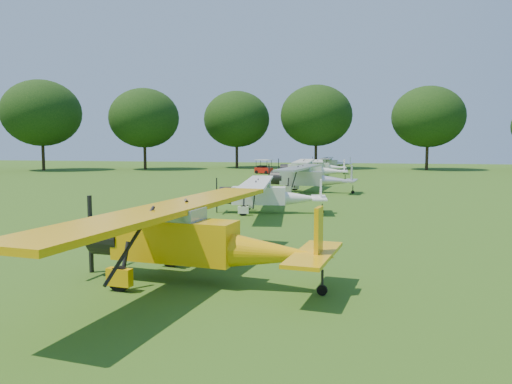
# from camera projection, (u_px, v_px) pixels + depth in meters

# --- Properties ---
(ground) EXTENTS (160.00, 160.00, 0.00)m
(ground) POSITION_uv_depth(u_px,v_px,m) (239.00, 231.00, 22.01)
(ground) COLOR #285916
(ground) RESTS_ON ground
(tree_belt) EXTENTS (137.36, 130.27, 14.52)m
(tree_belt) POSITION_uv_depth(u_px,v_px,m) (322.00, 42.00, 20.63)
(tree_belt) COLOR black
(tree_belt) RESTS_ON ground
(aircraft_2) EXTENTS (7.40, 11.76, 2.31)m
(aircraft_2) POSITION_uv_depth(u_px,v_px,m) (192.00, 234.00, 13.68)
(aircraft_2) COLOR #EDAC09
(aircraft_2) RESTS_ON ground
(aircraft_3) EXTENTS (6.22, 9.86, 1.94)m
(aircraft_3) POSITION_uv_depth(u_px,v_px,m) (267.00, 193.00, 27.54)
(aircraft_3) COLOR white
(aircraft_3) RESTS_ON ground
(aircraft_4) EXTENTS (7.09, 11.29, 2.22)m
(aircraft_4) POSITION_uv_depth(u_px,v_px,m) (308.00, 176.00, 39.28)
(aircraft_4) COLOR silver
(aircraft_4) RESTS_ON ground
(aircraft_5) EXTENTS (7.28, 11.59, 2.28)m
(aircraft_5) POSITION_uv_depth(u_px,v_px,m) (310.00, 168.00, 51.72)
(aircraft_5) COLOR white
(aircraft_5) RESTS_ON ground
(aircraft_6) EXTENTS (5.86, 9.33, 1.83)m
(aircraft_6) POSITION_uv_depth(u_px,v_px,m) (322.00, 165.00, 63.88)
(aircraft_6) COLOR white
(aircraft_6) RESTS_ON ground
(aircraft_7) EXTENTS (6.01, 9.53, 1.89)m
(aircraft_7) POSITION_uv_depth(u_px,v_px,m) (331.00, 162.00, 74.85)
(aircraft_7) COLOR silver
(aircraft_7) RESTS_ON ground
(golf_cart) EXTENTS (2.41, 1.92, 1.80)m
(golf_cart) POSITION_uv_depth(u_px,v_px,m) (263.00, 169.00, 64.10)
(golf_cart) COLOR red
(golf_cart) RESTS_ON ground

